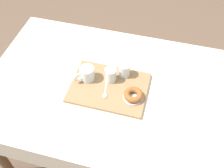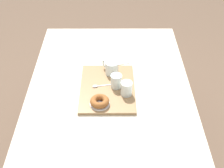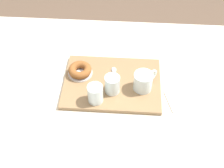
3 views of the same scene
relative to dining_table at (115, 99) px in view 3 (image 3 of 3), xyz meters
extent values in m
plane|color=brown|center=(0.00, 0.00, -0.67)|extent=(6.00, 6.00, 0.00)
cube|color=beige|center=(0.00, 0.00, 0.08)|extent=(1.48, 1.01, 0.03)
cube|color=beige|center=(0.00, 0.50, -0.01)|extent=(1.48, 0.01, 0.14)
cylinder|color=brown|center=(-0.65, 0.41, -0.31)|extent=(0.06, 0.06, 0.73)
cylinder|color=brown|center=(0.65, 0.41, -0.31)|extent=(0.06, 0.06, 0.73)
cube|color=olive|center=(-0.02, 0.01, 0.10)|extent=(0.45, 0.33, 0.02)
cylinder|color=silver|center=(0.13, -0.02, 0.15)|extent=(0.09, 0.09, 0.09)
cylinder|color=maroon|center=(0.13, -0.02, 0.15)|extent=(0.07, 0.07, 0.06)
torus|color=silver|center=(0.17, 0.02, 0.16)|extent=(0.05, 0.05, 0.06)
cylinder|color=silver|center=(-0.01, -0.04, 0.15)|extent=(0.07, 0.07, 0.09)
cylinder|color=silver|center=(-0.01, -0.04, 0.15)|extent=(0.06, 0.06, 0.06)
cylinder|color=silver|center=(-0.08, -0.10, 0.15)|extent=(0.07, 0.07, 0.09)
cylinder|color=silver|center=(-0.08, -0.10, 0.14)|extent=(0.06, 0.06, 0.04)
cylinder|color=silver|center=(-0.17, 0.06, 0.11)|extent=(0.12, 0.12, 0.01)
torus|color=brown|center=(-0.17, 0.06, 0.14)|extent=(0.11, 0.11, 0.04)
cube|color=silver|center=(0.00, 0.03, 0.11)|extent=(0.02, 0.09, 0.00)
ellipsoid|color=silver|center=(-0.01, 0.09, 0.12)|extent=(0.03, 0.04, 0.01)
cube|color=white|center=(0.31, -0.06, 0.09)|extent=(0.16, 0.15, 0.01)
camera|label=1|loc=(-0.29, 0.98, 1.35)|focal=43.51mm
camera|label=2|loc=(-1.47, -0.01, 1.33)|focal=49.57mm
camera|label=3|loc=(0.05, -0.93, 1.15)|focal=48.21mm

